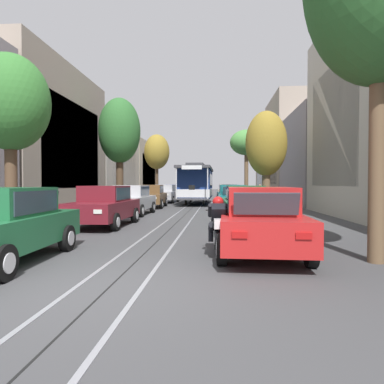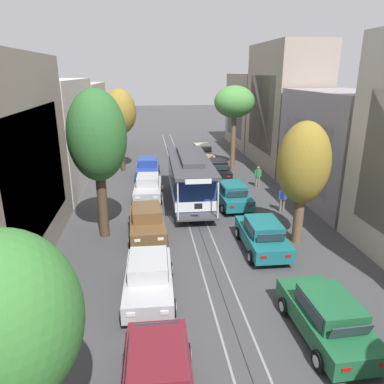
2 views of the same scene
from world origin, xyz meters
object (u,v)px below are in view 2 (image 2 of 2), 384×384
Objects in this scene: parked_car_green_second_right at (327,317)px; street_tree_kerb_left_mid at (120,112)px; parked_car_teal_mid_right at (262,235)px; street_tree_kerb_left_second at (97,137)px; parked_car_silver_fifth_left at (148,187)px; pedestrian_on_right_pavement at (283,198)px; parked_car_blue_sixth_left at (148,167)px; pedestrian_on_left_pavement at (258,175)px; street_tree_kerb_right_second at (304,165)px; parked_car_black_fifth_right at (217,169)px; parked_car_brown_fourth_left at (147,221)px; parked_car_beige_sixth_right at (202,152)px; street_tree_kerb_right_mid at (234,103)px; cable_car_trolley at (189,178)px; parked_car_teal_fourth_right at (232,194)px; parked_car_maroon_second_left at (158,378)px; parked_car_silver_mid_left at (149,277)px; street_tree_kerb_left_near at (7,323)px.

parked_car_green_second_right is 0.62× the size of street_tree_kerb_left_mid.
street_tree_kerb_left_second reaches higher than parked_car_teal_mid_right.
parked_car_silver_fifth_left and parked_car_teal_mid_right have the same top height.
pedestrian_on_right_pavement reaches higher than parked_car_green_second_right.
parked_car_blue_sixth_left is 2.74× the size of pedestrian_on_left_pavement.
street_tree_kerb_right_second is 10.12m from pedestrian_on_left_pavement.
parked_car_green_second_right is 19.21m from parked_car_black_fifth_right.
parked_car_blue_sixth_left is 5.37m from street_tree_kerb_left_mid.
parked_car_brown_fourth_left is at bearing -91.03° from parked_car_silver_fifth_left.
parked_car_beige_sixth_right is 19.53m from street_tree_kerb_right_second.
street_tree_kerb_right_mid is at bearing 51.95° from street_tree_kerb_left_second.
parked_car_brown_fourth_left is 0.48× the size of cable_car_trolley.
pedestrian_on_right_pavement is (10.76, 2.27, -4.42)m from street_tree_kerb_left_second.
parked_car_brown_fourth_left is at bearing -81.66° from street_tree_kerb_left_mid.
parked_car_blue_sixth_left is at bearing 124.67° from parked_car_teal_fourth_right.
pedestrian_on_left_pavement is at bearing 10.70° from parked_car_silver_fifth_left.
pedestrian_on_left_pavement is (0.80, -5.15, -5.01)m from street_tree_kerb_right_mid.
parked_car_black_fifth_right is (0.22, 6.55, 0.00)m from parked_car_teal_fourth_right.
parked_car_teal_fourth_right is at bearing -55.33° from parked_car_blue_sixth_left.
parked_car_blue_sixth_left is 12.46m from pedestrian_on_right_pavement.
pedestrian_on_left_pavement is (2.71, -2.60, 0.11)m from parked_car_black_fifth_right.
street_tree_kerb_right_mid reaches higher than parked_car_silver_fifth_left.
parked_car_brown_fourth_left is 6.21m from parked_car_silver_fifth_left.
parked_car_blue_sixth_left is at bearing -134.15° from parked_car_beige_sixth_right.
pedestrian_on_left_pavement is 5.35m from pedestrian_on_right_pavement.
parked_car_maroon_second_left is 5.01m from parked_car_silver_mid_left.
parked_car_silver_fifth_left is 1.01× the size of parked_car_black_fifth_right.
parked_car_green_second_right and parked_car_black_fifth_right have the same top height.
street_tree_kerb_left_mid is (-2.16, 7.75, 4.35)m from parked_car_silver_fifth_left.
parked_car_teal_fourth_right is (5.57, 3.84, 0.00)m from parked_car_brown_fourth_left.
parked_car_green_second_right is at bearing 25.33° from street_tree_kerb_left_near.
street_tree_kerb_left_near reaches higher than parked_car_teal_mid_right.
parked_car_teal_fourth_right is 0.57× the size of street_tree_kerb_left_second.
parked_car_teal_mid_right and parked_car_beige_sixth_right have the same top height.
parked_car_teal_fourth_right is 10.66m from street_tree_kerb_right_mid.
parked_car_beige_sixth_right is 0.59× the size of street_tree_kerb_right_mid.
parked_car_green_second_right is at bearing -74.56° from parked_car_blue_sixth_left.
street_tree_kerb_left_near is (-2.55, -2.01, 3.55)m from parked_car_maroon_second_left.
parked_car_brown_fourth_left is 8.83m from pedestrian_on_right_pavement.
parked_car_blue_sixth_left is 5.80m from parked_car_black_fifth_right.
parked_car_silver_mid_left is 0.60× the size of street_tree_kerb_right_mid.
parked_car_teal_mid_right is at bearing -70.29° from cable_car_trolley.
street_tree_kerb_right_second is 3.80× the size of pedestrian_on_right_pavement.
parked_car_black_fifth_right is 6.98m from parked_car_beige_sixth_right.
parked_car_silver_mid_left is 0.62× the size of street_tree_kerb_left_mid.
parked_car_silver_mid_left and parked_car_green_second_right have the same top height.
parked_car_silver_mid_left and parked_car_black_fifth_right have the same top height.
parked_car_teal_mid_right is at bearing 56.59° from parked_car_maroon_second_left.
parked_car_silver_mid_left is at bearing -153.14° from street_tree_kerb_right_second.
parked_car_teal_fourth_right is 1.01× the size of parked_car_black_fifth_right.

